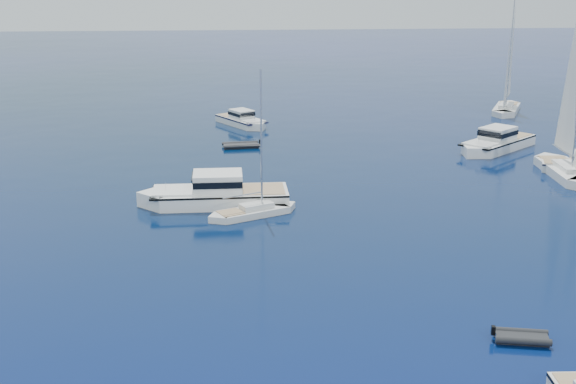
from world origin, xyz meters
TOP-DOWN VIEW (x-y plane):
  - motor_cruiser_centre at (-5.98, 30.50)m, footprint 12.55×3.89m
  - motor_cruiser_distant at (22.12, 46.65)m, footprint 10.80×9.98m
  - motor_cruiser_horizon at (-3.12, 61.08)m, footprint 6.85×9.02m
  - sailboat_centre at (-3.14, 27.60)m, footprint 7.76×5.13m
  - sailboat_sails_r at (24.95, 36.54)m, footprint 3.74×11.86m
  - sailboat_sails_far at (30.65, 66.89)m, footprint 7.20×10.81m
  - tender_grey_near at (9.37, 6.69)m, footprint 3.09×2.19m
  - tender_grey_far at (-3.55, 49.84)m, footprint 4.14×2.54m

SIDE VIEW (x-z plane):
  - motor_cruiser_centre at x=-5.98m, z-range -1.65..1.65m
  - motor_cruiser_distant at x=22.12m, z-range -1.48..1.48m
  - motor_cruiser_horizon at x=-3.12m, z-range -1.16..1.16m
  - sailboat_centre at x=-3.14m, z-range -5.63..5.63m
  - sailboat_sails_r at x=24.95m, z-range -8.60..8.60m
  - sailboat_sails_far at x=30.65m, z-range -7.85..7.85m
  - tender_grey_near at x=9.37m, z-range -0.47..0.47m
  - tender_grey_far at x=-3.55m, z-range -0.47..0.47m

